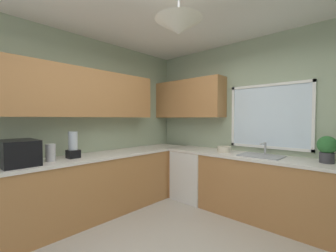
# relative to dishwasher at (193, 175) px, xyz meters

# --- Properties ---
(room_shell) EXTENTS (4.01, 3.95, 2.75)m
(room_shell) POSITION_rel_dishwasher_xyz_m (0.60, -1.12, 1.38)
(room_shell) COLOR #9EAD8E
(room_shell) RESTS_ON ground_plane
(counter_run_left) EXTENTS (0.65, 3.56, 0.89)m
(counter_run_left) POSITION_rel_dishwasher_xyz_m (-0.66, -1.57, 0.02)
(counter_run_left) COLOR #AD7542
(counter_run_left) RESTS_ON ground_plane
(counter_run_back) EXTENTS (3.10, 0.65, 0.89)m
(counter_run_back) POSITION_rel_dishwasher_xyz_m (1.19, 0.03, 0.02)
(counter_run_back) COLOR #AD7542
(counter_run_back) RESTS_ON ground_plane
(dishwasher) EXTENTS (0.60, 0.60, 0.85)m
(dishwasher) POSITION_rel_dishwasher_xyz_m (0.00, 0.00, 0.00)
(dishwasher) COLOR white
(dishwasher) RESTS_ON ground_plane
(microwave) EXTENTS (0.48, 0.36, 0.29)m
(microwave) POSITION_rel_dishwasher_xyz_m (-0.66, -2.48, 0.61)
(microwave) COLOR black
(microwave) RESTS_ON counter_run_left
(kettle) EXTENTS (0.12, 0.12, 0.22)m
(kettle) POSITION_rel_dishwasher_xyz_m (-0.64, -2.14, 0.58)
(kettle) COLOR #B7B7BC
(kettle) RESTS_ON counter_run_left
(sink_assembly) EXTENTS (0.56, 0.40, 0.19)m
(sink_assembly) POSITION_rel_dishwasher_xyz_m (1.16, 0.04, 0.48)
(sink_assembly) COLOR #9EA0A5
(sink_assembly) RESTS_ON counter_run_back
(potted_plant) EXTENTS (0.21, 0.21, 0.33)m
(potted_plant) POSITION_rel_dishwasher_xyz_m (1.92, 0.08, 0.65)
(potted_plant) COLOR #38383D
(potted_plant) RESTS_ON counter_run_back
(bowl) EXTENTS (0.21, 0.21, 0.09)m
(bowl) POSITION_rel_dishwasher_xyz_m (0.58, 0.03, 0.51)
(bowl) COLOR beige
(bowl) RESTS_ON counter_run_back
(blender_appliance) EXTENTS (0.15, 0.15, 0.36)m
(blender_appliance) POSITION_rel_dishwasher_xyz_m (-0.66, -1.85, 0.63)
(blender_appliance) COLOR black
(blender_appliance) RESTS_ON counter_run_left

